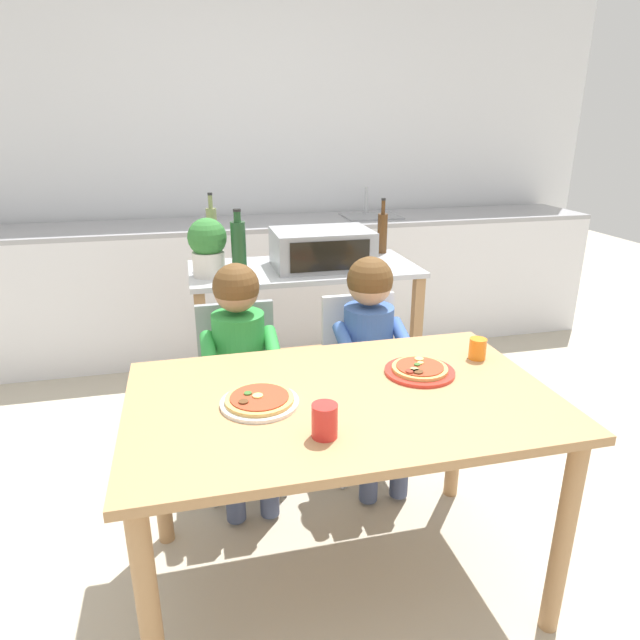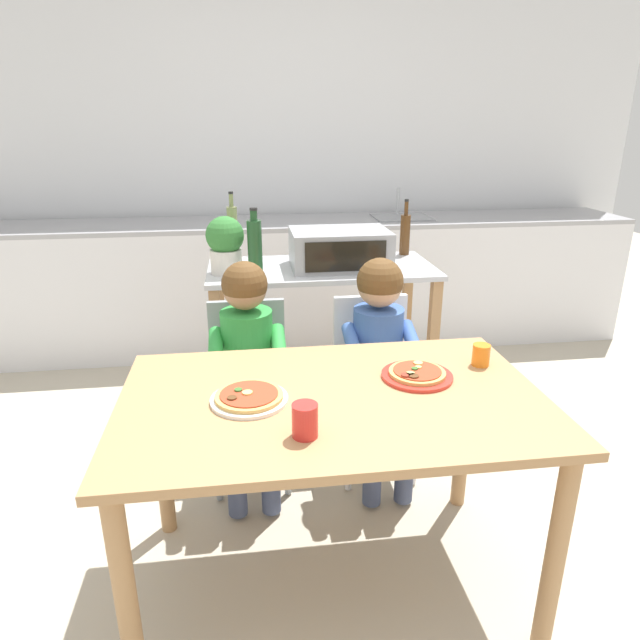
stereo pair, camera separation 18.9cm
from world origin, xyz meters
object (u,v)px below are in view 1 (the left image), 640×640
object	(u,v)px
drinking_cup_orange	(478,349)
pizza_plate_red_rimmed	(420,370)
kitchen_island_cart	(304,318)
potted_herb_plant	(208,246)
dining_chair_right	(363,370)
pizza_plate_white	(260,401)
bottle_tall_green_wine	(213,236)
child_in_blue_striped_shirt	(372,342)
child_in_green_shirt	(241,355)
drinking_cup_red	(325,421)
bottle_squat_spirits	(239,248)
bottle_dark_olive_oil	(382,232)
toaster_oven	(322,249)
dining_table	(342,423)
dining_chair_left	(240,382)

from	to	relation	value
drinking_cup_orange	pizza_plate_red_rimmed	bearing A→B (deg)	-164.88
kitchen_island_cart	potted_herb_plant	world-z (taller)	potted_herb_plant
dining_chair_right	pizza_plate_white	bearing A→B (deg)	-128.61
bottle_tall_green_wine	child_in_blue_striped_shirt	bearing A→B (deg)	-50.06
child_in_green_shirt	drinking_cup_red	world-z (taller)	child_in_green_shirt
bottle_squat_spirits	bottle_dark_olive_oil	bearing A→B (deg)	22.23
toaster_oven	child_in_green_shirt	distance (m)	0.81
dining_table	dining_chair_right	xyz separation A→B (m)	(0.31, 0.71, -0.17)
potted_herb_plant	dining_table	xyz separation A→B (m)	(0.35, -1.13, -0.37)
toaster_oven	bottle_tall_green_wine	xyz separation A→B (m)	(-0.54, 0.16, 0.06)
toaster_oven	bottle_squat_spirits	size ratio (longest dim) A/B	1.51
pizza_plate_white	kitchen_island_cart	bearing A→B (deg)	71.76
child_in_green_shirt	pizza_plate_red_rimmed	distance (m)	0.77
pizza_plate_white	drinking_cup_orange	bearing A→B (deg)	11.18
bottle_tall_green_wine	potted_herb_plant	distance (m)	0.20
bottle_dark_olive_oil	pizza_plate_white	xyz separation A→B (m)	(-0.90, -1.41, -0.22)
dining_chair_right	drinking_cup_red	distance (m)	1.08
dining_table	child_in_blue_striped_shirt	size ratio (longest dim) A/B	1.33
bottle_squat_spirits	child_in_green_shirt	distance (m)	0.58
bottle_squat_spirits	dining_chair_left	distance (m)	0.63
toaster_oven	drinking_cup_red	bearing A→B (deg)	-103.49
drinking_cup_red	dining_chair_left	bearing A→B (deg)	99.04
bottle_squat_spirits	child_in_blue_striped_shirt	distance (m)	0.78
child_in_blue_striped_shirt	drinking_cup_orange	xyz separation A→B (m)	(0.26, -0.43, 0.12)
toaster_oven	bottle_dark_olive_oil	bearing A→B (deg)	29.90
dining_table	dining_chair_left	xyz separation A→B (m)	(-0.26, 0.72, -0.17)
pizza_plate_white	drinking_cup_orange	xyz separation A→B (m)	(0.83, 0.16, 0.03)
dining_table	drinking_cup_red	world-z (taller)	drinking_cup_red
bottle_tall_green_wine	child_in_green_shirt	distance (m)	0.82
potted_herb_plant	drinking_cup_orange	distance (m)	1.35
dining_chair_left	child_in_blue_striped_shirt	bearing A→B (deg)	-12.55
child_in_green_shirt	bottle_squat_spirits	bearing A→B (deg)	83.16
dining_table	child_in_green_shirt	world-z (taller)	child_in_green_shirt
toaster_oven	bottle_tall_green_wine	distance (m)	0.56
child_in_blue_striped_shirt	drinking_cup_red	bearing A→B (deg)	-117.13
drinking_cup_red	drinking_cup_orange	size ratio (longest dim) A/B	1.26
toaster_oven	bottle_squat_spirits	world-z (taller)	bottle_squat_spirits
dining_chair_left	dining_chair_right	size ratio (longest dim) A/B	1.00
kitchen_island_cart	bottle_dark_olive_oil	xyz separation A→B (m)	(0.50, 0.21, 0.40)
kitchen_island_cart	pizza_plate_red_rimmed	size ratio (longest dim) A/B	4.79
drinking_cup_red	child_in_green_shirt	bearing A→B (deg)	100.33
child_in_blue_striped_shirt	pizza_plate_red_rimmed	xyz separation A→B (m)	(-0.00, -0.50, 0.09)
child_in_green_shirt	dining_chair_left	bearing A→B (deg)	90.00
potted_herb_plant	child_in_blue_striped_shirt	world-z (taller)	potted_herb_plant
bottle_dark_olive_oil	drinking_cup_red	distance (m)	1.81
child_in_green_shirt	child_in_blue_striped_shirt	xyz separation A→B (m)	(0.57, -0.01, 0.01)
dining_table	pizza_plate_red_rimmed	bearing A→B (deg)	16.90
kitchen_island_cart	potted_herb_plant	xyz separation A→B (m)	(-0.48, -0.07, 0.43)
pizza_plate_white	drinking_cup_red	size ratio (longest dim) A/B	2.49
potted_herb_plant	pizza_plate_red_rimmed	distance (m)	1.26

